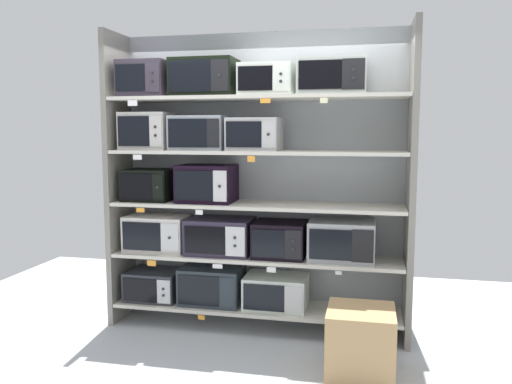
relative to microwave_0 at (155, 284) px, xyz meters
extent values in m
cube|color=#B2B7BC|center=(0.97, -1.00, -0.35)|extent=(6.54, 6.00, 0.02)
cube|color=#9EA3A8|center=(0.97, 0.27, 0.98)|extent=(2.74, 0.04, 2.64)
cube|color=gray|center=(-0.33, 0.00, 0.98)|extent=(0.05, 0.50, 2.64)
cube|color=gray|center=(2.27, 0.00, 0.98)|extent=(0.05, 0.50, 2.64)
cube|color=beige|center=(0.97, 0.00, -0.15)|extent=(2.54, 0.50, 0.03)
cube|color=#2B2D35|center=(0.00, 0.00, 0.00)|extent=(0.48, 0.39, 0.27)
cube|color=black|center=(-0.06, -0.20, 0.00)|extent=(0.33, 0.01, 0.21)
cube|color=silver|center=(0.17, -0.19, 0.00)|extent=(0.12, 0.01, 0.21)
cylinder|color=#262628|center=(0.17, -0.20, -0.03)|extent=(0.02, 0.01, 0.02)
cylinder|color=#262628|center=(0.17, -0.20, 0.03)|extent=(0.02, 0.01, 0.02)
cube|color=#283138|center=(0.56, 0.00, 0.03)|extent=(0.55, 0.38, 0.33)
cube|color=black|center=(0.50, -0.19, 0.03)|extent=(0.38, 0.01, 0.27)
cube|color=#283138|center=(0.76, -0.19, 0.03)|extent=(0.14, 0.01, 0.26)
cube|color=silver|center=(1.15, 0.00, 0.01)|extent=(0.55, 0.38, 0.28)
cube|color=black|center=(1.08, -0.19, 0.01)|extent=(0.36, 0.01, 0.23)
cube|color=silver|center=(1.34, -0.19, 0.01)|extent=(0.16, 0.01, 0.23)
cube|color=orange|center=(0.54, -0.25, -0.19)|extent=(0.06, 0.00, 0.04)
cube|color=beige|center=(0.97, 0.00, 0.32)|extent=(2.54, 0.50, 0.03)
cube|color=silver|center=(0.04, 0.00, 0.49)|extent=(0.57, 0.35, 0.32)
cube|color=black|center=(-0.04, -0.17, 0.49)|extent=(0.37, 0.01, 0.25)
cube|color=silver|center=(0.23, -0.17, 0.49)|extent=(0.17, 0.01, 0.26)
cylinder|color=#262628|center=(0.23, -0.18, 0.49)|extent=(0.02, 0.01, 0.02)
cube|color=#2D2639|center=(0.64, 0.00, 0.49)|extent=(0.57, 0.41, 0.32)
cube|color=black|center=(0.56, -0.21, 0.49)|extent=(0.37, 0.01, 0.24)
cube|color=silver|center=(0.83, -0.20, 0.49)|extent=(0.17, 0.01, 0.25)
cylinder|color=#262628|center=(0.83, -0.21, 0.45)|extent=(0.02, 0.01, 0.02)
cylinder|color=#262628|center=(0.83, -0.21, 0.52)|extent=(0.02, 0.01, 0.02)
cube|color=black|center=(1.19, 0.00, 0.48)|extent=(0.45, 0.40, 0.31)
cube|color=black|center=(1.12, -0.20, 0.48)|extent=(0.28, 0.01, 0.24)
cube|color=black|center=(1.33, -0.20, 0.48)|extent=(0.14, 0.01, 0.25)
cylinder|color=#262628|center=(1.33, -0.21, 0.45)|extent=(0.02, 0.01, 0.02)
cylinder|color=#262628|center=(1.33, -0.21, 0.52)|extent=(0.02, 0.01, 0.02)
cube|color=#9B9FA1|center=(1.72, 0.00, 0.50)|extent=(0.55, 0.40, 0.34)
cube|color=black|center=(1.64, -0.20, 0.50)|extent=(0.35, 0.01, 0.25)
cube|color=black|center=(1.90, -0.20, 0.50)|extent=(0.17, 0.01, 0.27)
cube|color=orange|center=(0.09, -0.25, 0.27)|extent=(0.08, 0.00, 0.05)
cube|color=white|center=(0.69, -0.25, 0.28)|extent=(0.09, 0.00, 0.04)
cube|color=white|center=(1.16, -0.25, 0.27)|extent=(0.08, 0.00, 0.04)
cube|color=white|center=(1.71, -0.25, 0.28)|extent=(0.05, 0.00, 0.03)
cube|color=beige|center=(0.97, 0.00, 0.78)|extent=(2.54, 0.50, 0.03)
cube|color=black|center=(-0.03, 0.00, 0.94)|extent=(0.43, 0.36, 0.28)
cube|color=black|center=(-0.07, -0.18, 0.94)|extent=(0.31, 0.01, 0.23)
cube|color=black|center=(0.13, -0.18, 0.94)|extent=(0.10, 0.01, 0.23)
cylinder|color=#262628|center=(0.13, -0.19, 0.94)|extent=(0.02, 0.01, 0.02)
cube|color=black|center=(0.52, 0.00, 0.96)|extent=(0.49, 0.38, 0.33)
cube|color=black|center=(0.47, -0.19, 0.96)|extent=(0.34, 0.01, 0.26)
cube|color=silver|center=(0.70, -0.19, 0.96)|extent=(0.12, 0.01, 0.27)
cylinder|color=#262628|center=(0.70, -0.20, 0.96)|extent=(0.02, 0.01, 0.02)
cube|color=orange|center=(-0.01, -0.25, 0.74)|extent=(0.08, 0.00, 0.04)
cube|color=white|center=(0.53, -0.25, 0.74)|extent=(0.06, 0.00, 0.04)
cube|color=beige|center=(0.97, 0.00, 1.24)|extent=(2.54, 0.50, 0.03)
cube|color=beige|center=(-0.03, 0.00, 1.42)|extent=(0.43, 0.38, 0.33)
cube|color=black|center=(-0.08, -0.19, 1.42)|extent=(0.29, 0.01, 0.26)
cube|color=beige|center=(0.13, -0.19, 1.42)|extent=(0.11, 0.01, 0.27)
cylinder|color=#262628|center=(0.13, -0.20, 1.39)|extent=(0.02, 0.01, 0.02)
cylinder|color=#262628|center=(0.13, -0.20, 1.46)|extent=(0.02, 0.01, 0.02)
cube|color=#9AA3AB|center=(0.46, 0.00, 1.41)|extent=(0.48, 0.38, 0.30)
cube|color=black|center=(0.41, -0.19, 1.41)|extent=(0.35, 0.01, 0.24)
cube|color=black|center=(0.64, -0.19, 1.41)|extent=(0.11, 0.01, 0.24)
cube|color=#B9B7B8|center=(0.96, 0.00, 1.40)|extent=(0.44, 0.37, 0.28)
cube|color=black|center=(0.91, -0.19, 1.40)|extent=(0.30, 0.01, 0.22)
cube|color=#B9B7B8|center=(1.12, -0.18, 1.40)|extent=(0.11, 0.01, 0.22)
cylinder|color=#262628|center=(1.12, -0.19, 1.40)|extent=(0.02, 0.01, 0.02)
cube|color=white|center=(-0.02, -0.25, 1.20)|extent=(0.08, 0.00, 0.04)
cube|color=orange|center=(0.99, -0.25, 1.20)|extent=(0.06, 0.00, 0.05)
cube|color=beige|center=(0.97, 0.00, 1.71)|extent=(2.54, 0.50, 0.03)
cube|color=#332C38|center=(-0.03, 0.00, 1.88)|extent=(0.43, 0.42, 0.32)
cube|color=black|center=(-0.09, -0.21, 1.88)|extent=(0.27, 0.01, 0.23)
cube|color=#332C38|center=(0.12, -0.21, 1.88)|extent=(0.13, 0.01, 0.25)
cylinder|color=#262628|center=(0.12, -0.22, 1.84)|extent=(0.02, 0.01, 0.02)
cylinder|color=#262628|center=(0.12, -0.22, 1.91)|extent=(0.02, 0.01, 0.02)
cube|color=black|center=(0.51, 0.00, 1.88)|extent=(0.56, 0.37, 0.33)
cube|color=black|center=(0.44, -0.19, 1.88)|extent=(0.37, 0.01, 0.26)
cube|color=black|center=(0.70, -0.19, 1.88)|extent=(0.15, 0.01, 0.26)
cylinder|color=#262628|center=(0.70, -0.20, 1.88)|extent=(0.02, 0.01, 0.02)
cube|color=silver|center=(1.06, 0.00, 1.86)|extent=(0.46, 0.33, 0.27)
cube|color=black|center=(1.00, -0.17, 1.86)|extent=(0.29, 0.01, 0.20)
cube|color=silver|center=(1.21, -0.17, 1.86)|extent=(0.14, 0.01, 0.22)
cylinder|color=#262628|center=(1.21, -0.17, 1.83)|extent=(0.02, 0.01, 0.02)
cylinder|color=#262628|center=(1.21, -0.17, 1.88)|extent=(0.02, 0.01, 0.02)
cube|color=#B5BFB6|center=(1.62, 0.00, 1.87)|extent=(0.56, 0.37, 0.30)
cube|color=black|center=(1.53, -0.19, 1.87)|extent=(0.35, 0.01, 0.23)
cube|color=black|center=(1.79, -0.19, 1.87)|extent=(0.18, 0.01, 0.24)
cylinder|color=#262628|center=(1.79, -0.20, 1.84)|extent=(0.02, 0.01, 0.02)
cylinder|color=#262628|center=(1.79, -0.20, 1.90)|extent=(0.02, 0.01, 0.02)
cube|color=white|center=(-0.05, -0.25, 1.66)|extent=(0.09, 0.00, 0.05)
cube|color=orange|center=(1.10, -0.25, 1.67)|extent=(0.08, 0.00, 0.04)
cube|color=beige|center=(1.57, -0.25, 1.66)|extent=(0.06, 0.00, 0.04)
cube|color=tan|center=(1.90, -0.74, -0.09)|extent=(0.48, 0.48, 0.49)
camera|label=1|loc=(1.93, -4.39, 1.42)|focal=36.36mm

